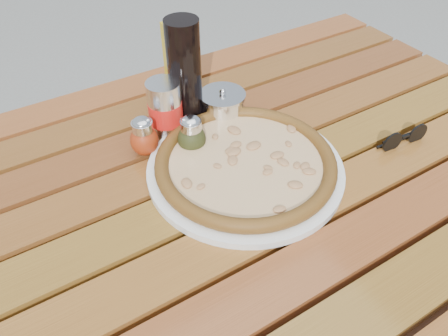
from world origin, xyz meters
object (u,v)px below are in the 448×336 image
olive_oil_cruet (182,68)px  parmesan_tin (223,105)px  dark_bottle (185,74)px  soda_can (165,110)px  pepper_shaker (144,137)px  pizza (245,162)px  sunglasses (404,138)px  plate (245,169)px  table (230,215)px  oregano_shaker (192,136)px

olive_oil_cruet → parmesan_tin: size_ratio=2.13×
olive_oil_cruet → parmesan_tin: bearing=-56.1°
dark_bottle → soda_can: size_ratio=1.83×
pepper_shaker → parmesan_tin: 0.19m
dark_bottle → olive_oil_cruet: bearing=70.7°
pizza → sunglasses: (0.31, -0.10, -0.01)m
plate → sunglasses: sunglasses is taller
plate → pizza: (-0.00, 0.00, 0.02)m
parmesan_tin → sunglasses: parmesan_tin is taller
table → plate: (0.05, 0.02, 0.08)m
sunglasses → oregano_shaker: bearing=157.5°
plate → dark_bottle: size_ratio=1.64×
pepper_shaker → soda_can: 0.07m
oregano_shaker → soda_can: soda_can is taller
olive_oil_cruet → parmesan_tin: 0.11m
dark_bottle → olive_oil_cruet: dark_bottle is taller
pepper_shaker → sunglasses: size_ratio=0.74×
table → plate: bearing=23.4°
oregano_shaker → olive_oil_cruet: (0.06, 0.14, 0.06)m
plate → soda_can: size_ratio=3.00×
pizza → olive_oil_cruet: olive_oil_cruet is taller
plate → soda_can: 0.20m
pepper_shaker → olive_oil_cruet: size_ratio=0.39×
table → plate: size_ratio=3.89×
pizza → soda_can: soda_can is taller
oregano_shaker → sunglasses: size_ratio=0.74×
plate → table: bearing=-156.6°
table → soda_can: size_ratio=11.67×
plate → parmesan_tin: (0.05, 0.17, 0.02)m
plate → oregano_shaker: (-0.06, 0.10, 0.03)m
pepper_shaker → sunglasses: 0.50m
soda_can → plate: bearing=-67.9°
table → sunglasses: (0.35, -0.08, 0.09)m
table → dark_bottle: bearing=81.8°
dark_bottle → sunglasses: size_ratio=1.99×
pepper_shaker → dark_bottle: (0.12, 0.05, 0.07)m
table → pizza: pizza is taller
pizza → oregano_shaker: oregano_shaker is taller
pizza → dark_bottle: (-0.01, 0.20, 0.09)m
soda_can → olive_oil_cruet: bearing=42.5°
dark_bottle → parmesan_tin: bearing=-24.9°
table → oregano_shaker: size_ratio=17.07×
dark_bottle → pizza: bearing=-85.9°
olive_oil_cruet → sunglasses: (0.31, -0.34, -0.08)m
parmesan_tin → pizza: bearing=-107.7°
pizza → pepper_shaker: size_ratio=5.39×
table → sunglasses: size_ratio=12.64×
olive_oil_cruet → parmesan_tin: (0.05, -0.08, -0.07)m
dark_bottle → olive_oil_cruet: size_ratio=1.05×
soda_can → olive_oil_cruet: size_ratio=0.57×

